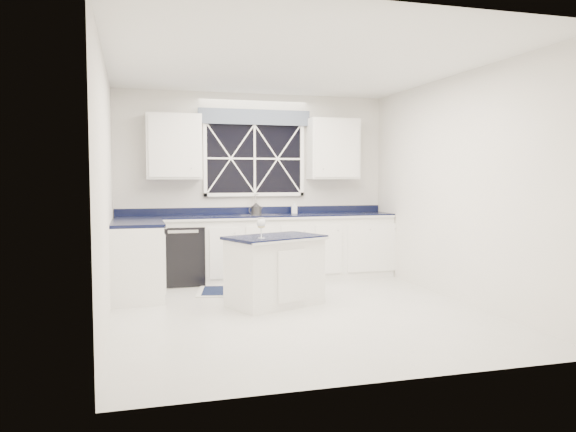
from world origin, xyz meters
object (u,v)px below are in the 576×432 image
object	(u,v)px
dishwasher	(181,254)
wine_glass	(261,224)
faucet	(256,203)
kettle	(256,209)
soap_bottle	(294,207)
island	(275,270)

from	to	relation	value
dishwasher	wine_glass	xyz separation A→B (m)	(0.72, -1.81, 0.55)
faucet	kettle	world-z (taller)	faucet
faucet	kettle	bearing A→B (deg)	-100.29
dishwasher	wine_glass	size ratio (longest dim) A/B	3.56
faucet	kettle	size ratio (longest dim) A/B	1.30
wine_glass	kettle	bearing A→B (deg)	79.28
kettle	wine_glass	xyz separation A→B (m)	(-0.35, -1.87, -0.06)
kettle	wine_glass	distance (m)	1.90
soap_bottle	dishwasher	bearing A→B (deg)	-174.49
island	faucet	bearing A→B (deg)	61.97
dishwasher	faucet	distance (m)	1.31
faucet	dishwasher	bearing A→B (deg)	-169.98
dishwasher	island	bearing A→B (deg)	-59.84
dishwasher	faucet	size ratio (longest dim) A/B	2.72
soap_bottle	faucet	bearing A→B (deg)	176.79
wine_glass	soap_bottle	xyz separation A→B (m)	(0.96, 1.97, 0.07)
dishwasher	wine_glass	bearing A→B (deg)	-68.22
faucet	island	world-z (taller)	faucet
faucet	island	bearing A→B (deg)	-95.43
faucet	kettle	xyz separation A→B (m)	(-0.02, -0.13, -0.08)
faucet	soap_bottle	world-z (taller)	faucet
wine_glass	soap_bottle	distance (m)	2.19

